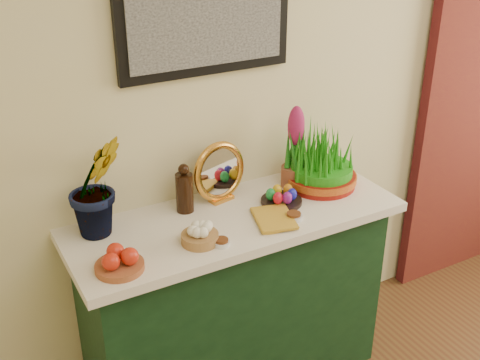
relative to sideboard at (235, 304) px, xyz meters
name	(u,v)px	position (x,y,z in m)	size (l,w,h in m)	color
sideboard	(235,304)	(0.00, 0.00, 0.00)	(1.30, 0.45, 0.85)	#13361A
tablecloth	(234,218)	(0.00, 0.00, 0.45)	(1.40, 0.55, 0.04)	silver
hyacinth_green	(95,170)	(-0.52, 0.13, 0.73)	(0.27, 0.23, 0.54)	#1C6E17
apple_bowl	(119,261)	(-0.55, -0.15, 0.50)	(0.21, 0.21, 0.09)	brown
garlic_basket	(200,235)	(-0.22, -0.13, 0.50)	(0.18, 0.18, 0.08)	#A17B41
vinegar_cruet	(185,191)	(-0.16, 0.13, 0.56)	(0.07, 0.07, 0.21)	black
mirror	(219,173)	(0.01, 0.15, 0.59)	(0.27, 0.11, 0.27)	gold
book	(256,220)	(0.04, -0.11, 0.48)	(0.14, 0.20, 0.03)	gold
spice_dish_left	(221,242)	(-0.16, -0.18, 0.48)	(0.07, 0.07, 0.03)	silver
spice_dish_right	(294,216)	(0.19, -0.15, 0.48)	(0.07, 0.07, 0.03)	silver
egg_plate	(282,198)	(0.22, -0.01, 0.49)	(0.23, 0.23, 0.07)	black
hyacinth_pink	(295,151)	(0.36, 0.10, 0.64)	(0.12, 0.12, 0.38)	brown
wheatgrass_sabzeh	(322,162)	(0.47, 0.05, 0.58)	(0.32, 0.32, 0.27)	maroon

